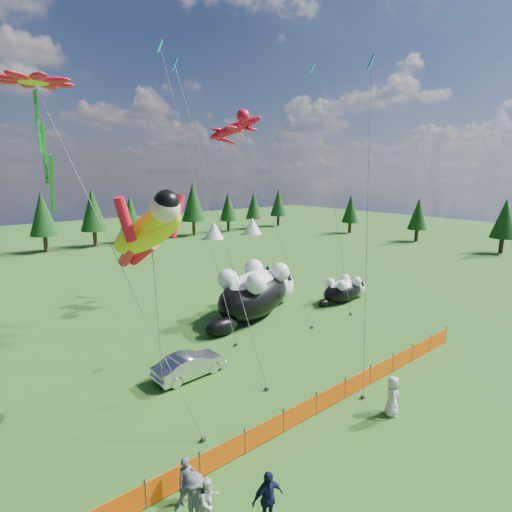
% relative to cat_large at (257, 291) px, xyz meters
% --- Properties ---
extents(ground, '(160.00, 160.00, 0.00)m').
position_rel_cat_large_xyz_m(ground, '(-5.18, -8.62, -1.82)').
color(ground, '#0D3609').
rests_on(ground, ground).
extents(safety_fence, '(22.06, 0.06, 1.10)m').
position_rel_cat_large_xyz_m(safety_fence, '(-5.18, -11.62, -1.31)').
color(safety_fence, '#262626').
rests_on(safety_fence, ground).
extents(tree_line, '(90.00, 4.00, 8.00)m').
position_rel_cat_large_xyz_m(tree_line, '(-5.18, 36.38, 2.18)').
color(tree_line, black).
rests_on(tree_line, ground).
extents(festival_tents, '(50.00, 3.20, 2.80)m').
position_rel_cat_large_xyz_m(festival_tents, '(5.82, 31.38, -0.42)').
color(festival_tents, white).
rests_on(festival_tents, ground).
extents(cat_large, '(10.19, 6.28, 3.82)m').
position_rel_cat_large_xyz_m(cat_large, '(0.00, 0.00, 0.00)').
color(cat_large, black).
rests_on(cat_large, ground).
extents(cat_small, '(5.64, 2.02, 2.04)m').
position_rel_cat_large_xyz_m(cat_small, '(7.68, -2.18, -0.85)').
color(cat_small, black).
rests_on(cat_small, ground).
extents(car, '(3.98, 1.58, 1.29)m').
position_rel_cat_large_xyz_m(car, '(-8.79, -5.09, -1.17)').
color(car, silver).
rests_on(car, ground).
extents(spectator_a, '(0.62, 0.45, 1.60)m').
position_rel_cat_large_xyz_m(spectator_a, '(-13.02, -12.22, -1.02)').
color(spectator_a, '#4E4E53').
rests_on(spectator_a, ground).
extents(spectator_b, '(0.77, 0.47, 1.54)m').
position_rel_cat_large_xyz_m(spectator_b, '(-12.89, -13.33, -1.04)').
color(spectator_b, silver).
rests_on(spectator_b, ground).
extents(spectator_c, '(1.14, 0.70, 1.82)m').
position_rel_cat_large_xyz_m(spectator_c, '(-11.55, -14.51, -0.90)').
color(spectator_c, '#131534').
rests_on(spectator_c, ground).
extents(spectator_d, '(1.31, 1.17, 1.82)m').
position_rel_cat_large_xyz_m(spectator_d, '(-13.30, -13.14, -0.91)').
color(spectator_d, '#4E4E53').
rests_on(spectator_d, ground).
extents(spectator_e, '(1.05, 1.01, 1.81)m').
position_rel_cat_large_xyz_m(spectator_e, '(-3.61, -13.74, -0.91)').
color(spectator_e, silver).
rests_on(spectator_e, ground).
extents(superhero_kite, '(4.96, 5.44, 10.45)m').
position_rel_cat_large_xyz_m(superhero_kite, '(-12.15, -8.22, 6.53)').
color(superhero_kite, yellow).
rests_on(superhero_kite, ground).
extents(gecko_kite, '(6.19, 11.07, 15.89)m').
position_rel_cat_large_xyz_m(gecko_kite, '(0.27, 2.96, 11.99)').
color(gecko_kite, red).
rests_on(gecko_kite, ground).
extents(flower_kite, '(5.43, 6.67, 15.02)m').
position_rel_cat_large_xyz_m(flower_kite, '(-14.74, -5.04, 11.84)').
color(flower_kite, red).
rests_on(flower_kite, ground).
extents(diamond_kite_a, '(1.15, 7.18, 17.31)m').
position_rel_cat_large_xyz_m(diamond_kite_a, '(-7.29, -2.52, 13.22)').
color(diamond_kite_a, blue).
rests_on(diamond_kite_a, ground).
extents(diamond_kite_b, '(2.91, 7.24, 20.22)m').
position_rel_cat_large_xyz_m(diamond_kite_b, '(7.49, 1.68, 16.03)').
color(diamond_kite_b, '#0C8991').
rests_on(diamond_kite_b, ground).
extents(diamond_kite_c, '(3.58, 3.13, 16.66)m').
position_rel_cat_large_xyz_m(diamond_kite_c, '(-0.65, -9.57, 13.09)').
color(diamond_kite_c, blue).
rests_on(diamond_kite_c, ground).
extents(diamond_kite_d, '(1.72, 6.40, 19.26)m').
position_rel_cat_large_xyz_m(diamond_kite_d, '(-5.92, 1.88, 15.40)').
color(diamond_kite_d, '#0C8991').
rests_on(diamond_kite_d, ground).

